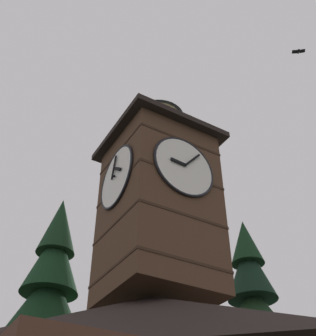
# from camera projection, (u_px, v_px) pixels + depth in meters

# --- Properties ---
(clock_tower) EXTENTS (4.27, 4.27, 9.56)m
(clock_tower) POSITION_uv_depth(u_px,v_px,m) (158.00, 200.00, 16.63)
(clock_tower) COLOR #4C3323
(clock_tower) RESTS_ON building_main
(flying_bird_low) EXTENTS (0.62, 0.54, 0.16)m
(flying_bird_low) POSITION_uv_depth(u_px,v_px,m) (299.00, 51.00, 21.51)
(flying_bird_low) COLOR black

